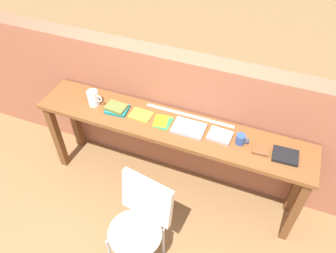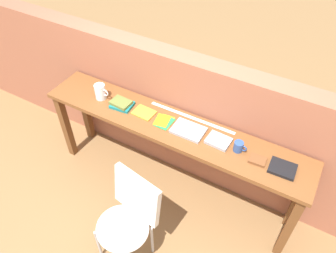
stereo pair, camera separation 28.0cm
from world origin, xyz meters
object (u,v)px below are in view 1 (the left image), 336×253
at_px(mug, 241,139).
at_px(pitcher_white, 93,98).
at_px(pamphlet_pile_colourful, 163,122).
at_px(book_repair_rightmost, 285,156).
at_px(magazine_cycling, 141,115).
at_px(book_open_centre, 189,128).
at_px(book_stack_leftmost, 117,108).
at_px(leather_journal_brown, 261,150).
at_px(chair_white_moulded, 139,221).

bearing_deg(mug, pitcher_white, -179.43).
distance_m(pamphlet_pile_colourful, book_repair_rightmost, 1.05).
relative_size(pitcher_white, pamphlet_pile_colourful, 0.99).
relative_size(magazine_cycling, book_open_centre, 0.70).
relative_size(pitcher_white, book_stack_leftmost, 0.88).
bearing_deg(pitcher_white, book_repair_rightmost, -0.13).
relative_size(pitcher_white, leather_journal_brown, 1.41).
relative_size(book_stack_leftmost, book_open_centre, 0.75).
height_order(pitcher_white, leather_journal_brown, pitcher_white).
bearing_deg(book_repair_rightmost, mug, 174.62).
relative_size(book_stack_leftmost, pamphlet_pile_colourful, 1.12).
relative_size(chair_white_moulded, leather_journal_brown, 6.86).
xyz_separation_m(book_stack_leftmost, leather_journal_brown, (1.31, -0.02, -0.01)).
xyz_separation_m(book_stack_leftmost, book_repair_rightmost, (1.50, -0.00, -0.01)).
bearing_deg(book_repair_rightmost, book_stack_leftmost, 177.22).
bearing_deg(magazine_cycling, leather_journal_brown, 1.17).
xyz_separation_m(magazine_cycling, pamphlet_pile_colourful, (0.22, -0.01, -0.00)).
xyz_separation_m(book_stack_leftmost, mug, (1.13, 0.01, 0.02)).
relative_size(chair_white_moulded, magazine_cycling, 4.58).
bearing_deg(pamphlet_pile_colourful, pitcher_white, -179.17).
distance_m(book_stack_leftmost, mug, 1.13).
distance_m(pitcher_white, mug, 1.37).
bearing_deg(book_repair_rightmost, pitcher_white, 177.26).
xyz_separation_m(pitcher_white, magazine_cycling, (0.47, 0.02, -0.07)).
distance_m(magazine_cycling, leather_journal_brown, 1.07).
xyz_separation_m(pitcher_white, mug, (1.37, 0.01, -0.03)).
height_order(book_open_centre, leather_journal_brown, same).
bearing_deg(chair_white_moulded, pitcher_white, 136.00).
distance_m(book_open_centre, mug, 0.45).
xyz_separation_m(chair_white_moulded, book_stack_leftmost, (-0.56, 0.77, 0.38)).
height_order(book_open_centre, book_repair_rightmost, book_repair_rightmost).
bearing_deg(chair_white_moulded, book_repair_rightmost, 38.99).
bearing_deg(book_stack_leftmost, book_repair_rightmost, -0.18).
bearing_deg(mug, chair_white_moulded, -126.49).
bearing_deg(book_open_centre, pamphlet_pile_colourful, -179.25).
xyz_separation_m(chair_white_moulded, leather_journal_brown, (0.75, 0.75, 0.37)).
height_order(book_stack_leftmost, book_repair_rightmost, book_stack_leftmost).
distance_m(magazine_cycling, book_repair_rightmost, 1.27).
bearing_deg(book_open_centre, pitcher_white, -179.05).
xyz_separation_m(pamphlet_pile_colourful, book_repair_rightmost, (1.05, -0.01, 0.01)).
bearing_deg(magazine_cycling, mug, 2.71).
bearing_deg(magazine_cycling, book_stack_leftmost, -172.30).
xyz_separation_m(chair_white_moulded, pamphlet_pile_colourful, (-0.11, 0.78, 0.36)).
bearing_deg(chair_white_moulded, book_open_centre, 80.58).
distance_m(book_stack_leftmost, pamphlet_pile_colourful, 0.45).
relative_size(leather_journal_brown, book_repair_rightmost, 0.65).
bearing_deg(chair_white_moulded, pamphlet_pile_colourful, 98.09).
xyz_separation_m(chair_white_moulded, pitcher_white, (-0.79, 0.77, 0.43)).
xyz_separation_m(pitcher_white, leather_journal_brown, (1.54, -0.02, -0.07)).
bearing_deg(book_stack_leftmost, pamphlet_pile_colourful, 1.18).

